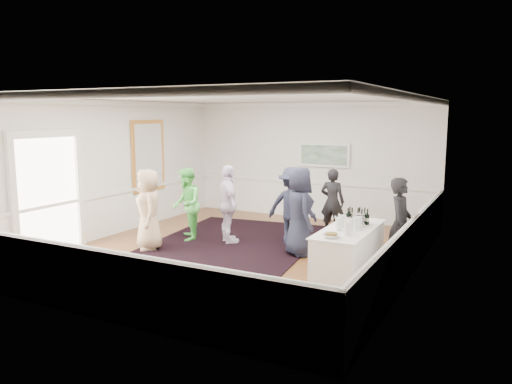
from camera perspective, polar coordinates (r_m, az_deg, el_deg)
The scene contains 23 objects.
floor at distance 10.58m, azimuth -1.79°, elevation -6.85°, with size 8.00×8.00×0.00m, color brown.
ceiling at distance 10.19m, azimuth -1.88°, elevation 10.75°, with size 7.00×8.00×0.02m, color white.
wall_left at distance 12.35m, azimuth -16.17°, elevation 2.63°, with size 0.02×8.00×3.20m, color white.
wall_right at distance 9.10m, azimuth 17.79°, elevation 0.46°, with size 0.02×8.00×3.20m, color white.
wall_back at distance 13.87m, azimuth 6.27°, elevation 3.58°, with size 7.00×0.02×3.20m, color white.
wall_front at distance 7.09m, azimuth -17.82°, elevation -1.83°, with size 7.00×0.02×3.20m, color white.
wainscoting at distance 10.46m, azimuth -1.80°, elevation -4.21°, with size 7.00×8.00×1.00m, color white, non-canonical shape.
mirror at distance 13.26m, azimuth -12.19°, elevation 4.06°, with size 0.05×1.25×1.85m.
doorway at distance 11.04m, azimuth -22.71°, elevation 0.64°, with size 0.10×1.78×2.56m.
landscape_painting at distance 13.67m, azimuth 7.77°, elevation 4.23°, with size 1.44×0.06×0.66m.
area_rug at distance 11.38m, azimuth -2.31°, elevation -5.66°, with size 3.44×4.51×0.02m, color black.
serving_table at distance 9.13m, azimuth 10.56°, elevation -6.71°, with size 0.81×2.13×0.86m.
bartender at distance 9.61m, azimuth 16.16°, elevation -3.53°, with size 0.63×0.41×1.72m, color black.
guest_tan at distance 10.83m, azimuth -12.19°, elevation -1.98°, with size 0.85×0.55×1.73m, color tan.
guest_green at distance 11.51m, azimuth -7.94°, elevation -1.38°, with size 0.81×0.63×1.67m, color #58D555.
guest_lilac at distance 11.13m, azimuth -3.17°, elevation -1.43°, with size 1.03×0.43×1.76m, color silver.
guest_dark_a at distance 11.03m, azimuth 4.13°, elevation -1.61°, with size 1.11×0.64×1.73m, color #1E2133.
guest_dark_b at distance 12.06m, azimuth 8.71°, elevation -1.11°, with size 0.58×0.38×1.59m, color black.
guest_navy at distance 10.19m, azimuth 4.96°, elevation -2.23°, with size 0.89×0.58×1.82m, color #1E2133.
wine_bottles at distance 9.41m, azimuth 11.54°, elevation -2.63°, with size 0.43×0.26×0.31m.
juice_pitchers at distance 8.80m, azimuth 10.36°, elevation -3.62°, with size 0.41×0.63×0.24m.
ice_bucket at distance 9.18m, azimuth 11.55°, elevation -3.16°, with size 0.26×0.26×0.24m, color silver.
nut_bowl at distance 8.29m, azimuth 8.61°, elevation -4.91°, with size 0.29×0.29×0.08m.
Camera 1 is at (4.97, -8.89, 2.86)m, focal length 35.00 mm.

